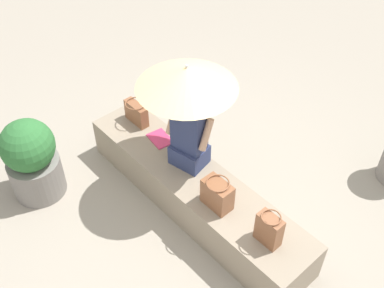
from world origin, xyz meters
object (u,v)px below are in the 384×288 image
at_px(tote_bag_canvas, 136,112).
at_px(magazine, 160,139).
at_px(person_seated, 189,134).
at_px(handbag_black, 269,229).
at_px(planter_far, 32,159).
at_px(parasol, 187,77).
at_px(shoulder_bag_spare, 217,194).

height_order(tote_bag_canvas, magazine, tote_bag_canvas).
bearing_deg(tote_bag_canvas, person_seated, -179.06).
height_order(handbag_black, planter_far, planter_far).
bearing_deg(parasol, person_seated, 150.85).
xyz_separation_m(handbag_black, tote_bag_canvas, (2.05, -0.12, -0.03)).
xyz_separation_m(parasol, magazine, (0.39, 0.05, -0.98)).
relative_size(handbag_black, planter_far, 0.36).
bearing_deg(parasol, planter_far, 50.43).
height_order(person_seated, tote_bag_canvas, person_seated).
height_order(person_seated, handbag_black, person_seated).
xyz_separation_m(handbag_black, magazine, (1.65, -0.13, -0.16)).
relative_size(handbag_black, shoulder_bag_spare, 1.09).
xyz_separation_m(person_seated, handbag_black, (-1.18, 0.14, -0.22)).
height_order(person_seated, parasol, parasol).
distance_m(person_seated, handbag_black, 1.21).
height_order(magazine, planter_far, planter_far).
relative_size(parasol, magazine, 4.03).
xyz_separation_m(person_seated, tote_bag_canvas, (0.87, 0.01, -0.25)).
bearing_deg(person_seated, parasol, -29.15).
xyz_separation_m(parasol, tote_bag_canvas, (0.79, 0.06, -0.86)).
bearing_deg(magazine, planter_far, 70.18).
relative_size(parasol, tote_bag_canvas, 3.63).
xyz_separation_m(person_seated, planter_far, (1.10, 1.19, -0.37)).
bearing_deg(parasol, shoulder_bag_spare, 161.30).
relative_size(shoulder_bag_spare, planter_far, 0.33).
bearing_deg(shoulder_bag_spare, handbag_black, -175.47).
xyz_separation_m(person_seated, magazine, (0.47, 0.00, -0.38)).
bearing_deg(person_seated, tote_bag_canvas, 0.94).
relative_size(person_seated, handbag_black, 2.68).
relative_size(tote_bag_canvas, magazine, 1.11).
bearing_deg(planter_far, person_seated, -132.71).
bearing_deg(person_seated, planter_far, 47.29).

